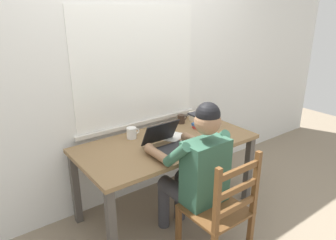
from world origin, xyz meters
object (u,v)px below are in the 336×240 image
object	(u,v)px
wooden_chair	(221,211)
coffee_mug_spare	(193,116)
desk	(166,150)
coffee_mug_dark	(181,119)
seated_person	(196,169)
laptop	(168,143)
computer_mouse	(194,140)
coffee_mug_white	(132,133)
book_stack_main	(203,125)

from	to	relation	value
wooden_chair	coffee_mug_spare	world-z (taller)	wooden_chair
desk	coffee_mug_dark	xyz separation A→B (m)	(0.39, 0.28, 0.13)
seated_person	laptop	bearing A→B (deg)	92.79
computer_mouse	coffee_mug_white	size ratio (longest dim) A/B	0.79
desk	computer_mouse	xyz separation A→B (m)	(0.19, -0.16, 0.10)
seated_person	wooden_chair	bearing A→B (deg)	-90.00
coffee_mug_spare	book_stack_main	world-z (taller)	coffee_mug_spare
wooden_chair	laptop	bearing A→B (deg)	91.53
computer_mouse	coffee_mug_spare	distance (m)	0.57
laptop	coffee_mug_white	xyz separation A→B (m)	(-0.12, 0.38, -0.00)
laptop	coffee_mug_white	bearing A→B (deg)	108.01
wooden_chair	book_stack_main	bearing A→B (deg)	55.55
wooden_chair	coffee_mug_spare	xyz separation A→B (m)	(0.62, 1.03, 0.31)
seated_person	coffee_mug_white	world-z (taller)	seated_person
coffee_mug_spare	wooden_chair	bearing A→B (deg)	-121.12
seated_person	book_stack_main	distance (m)	0.76
wooden_chair	coffee_mug_white	world-z (taller)	wooden_chair
computer_mouse	coffee_mug_white	bearing A→B (deg)	134.38
desk	computer_mouse	size ratio (longest dim) A/B	15.74
coffee_mug_spare	computer_mouse	bearing A→B (deg)	-129.94
wooden_chair	seated_person	bearing A→B (deg)	90.00
seated_person	coffee_mug_spare	world-z (taller)	seated_person
wooden_chair	coffee_mug_white	size ratio (longest dim) A/B	7.31
desk	coffee_mug_white	distance (m)	0.35
seated_person	book_stack_main	world-z (taller)	seated_person
seated_person	laptop	xyz separation A→B (m)	(-0.02, 0.34, 0.09)
desk	wooden_chair	world-z (taller)	wooden_chair
desk	coffee_mug_dark	bearing A→B (deg)	35.28
laptop	book_stack_main	bearing A→B (deg)	17.76
seated_person	computer_mouse	distance (m)	0.41
laptop	desk	bearing A→B (deg)	57.12
seated_person	desk	bearing A→B (deg)	81.83
computer_mouse	coffee_mug_spare	world-z (taller)	coffee_mug_spare
coffee_mug_spare	book_stack_main	bearing A→B (deg)	-107.60
laptop	computer_mouse	xyz separation A→B (m)	(0.27, -0.03, -0.03)
seated_person	coffee_mug_spare	distance (m)	0.98
desk	wooden_chair	bearing A→B (deg)	-95.14
desk	coffee_mug_white	size ratio (longest dim) A/B	12.51
wooden_chair	computer_mouse	size ratio (longest dim) A/B	9.21
seated_person	book_stack_main	xyz separation A→B (m)	(0.55, 0.52, 0.07)
coffee_mug_spare	desk	bearing A→B (deg)	-153.12
desk	coffee_mug_spare	bearing A→B (deg)	26.88
seated_person	coffee_mug_spare	bearing A→B (deg)	50.33
laptop	coffee_mug_white	size ratio (longest dim) A/B	2.66
coffee_mug_white	laptop	bearing A→B (deg)	-71.99
coffee_mug_white	book_stack_main	bearing A→B (deg)	-15.87
coffee_mug_white	coffee_mug_dark	xyz separation A→B (m)	(0.60, 0.03, -0.01)
desk	book_stack_main	bearing A→B (deg)	6.10
desk	coffee_mug_dark	distance (m)	0.50
seated_person	computer_mouse	world-z (taller)	seated_person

